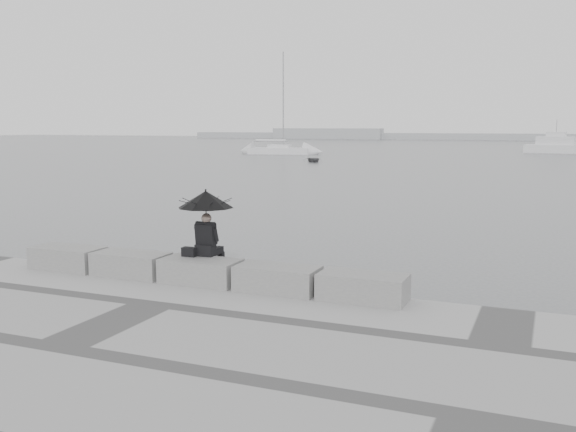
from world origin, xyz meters
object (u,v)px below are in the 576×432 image
at_px(sailboat_left, 280,150).
at_px(dinghy, 313,159).
at_px(motor_cruiser, 563,146).
at_px(seated_person, 206,208).

height_order(sailboat_left, dinghy, sailboat_left).
height_order(sailboat_left, motor_cruiser, sailboat_left).
bearing_deg(dinghy, seated_person, -97.99).
distance_m(sailboat_left, dinghy, 17.80).
bearing_deg(seated_person, sailboat_left, 110.20).
height_order(seated_person, motor_cruiser, motor_cruiser).
xyz_separation_m(sailboat_left, dinghy, (10.03, -14.70, -0.28)).
distance_m(motor_cruiser, dinghy, 39.18).
bearing_deg(dinghy, motor_cruiser, 27.30).
bearing_deg(sailboat_left, seated_person, -75.88).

